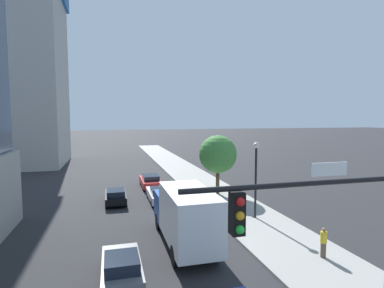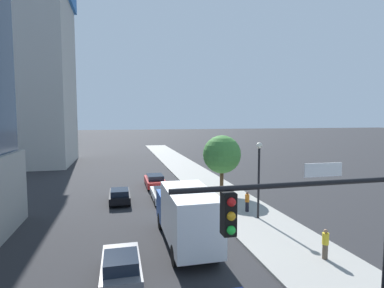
% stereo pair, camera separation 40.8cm
% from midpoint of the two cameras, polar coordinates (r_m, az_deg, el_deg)
% --- Properties ---
extents(sidewalk, '(5.23, 120.00, 0.15)m').
position_cam_midpoint_polar(sidewalk, '(25.16, 8.65, -12.30)').
color(sidewalk, '#9E9B93').
rests_on(sidewalk, ground).
extents(construction_building, '(15.57, 15.48, 37.36)m').
position_cam_midpoint_polar(construction_building, '(56.37, -30.82, 13.01)').
color(construction_building, '#B2AFA8').
rests_on(construction_building, ground).
extents(traffic_light_pole, '(6.36, 0.48, 6.26)m').
position_cam_midpoint_polar(traffic_light_pole, '(9.19, 23.01, -14.69)').
color(traffic_light_pole, black).
rests_on(traffic_light_pole, sidewalk).
extents(street_lamp, '(0.44, 0.44, 5.57)m').
position_cam_midpoint_polar(street_lamp, '(22.78, 11.35, -4.47)').
color(street_lamp, black).
rests_on(street_lamp, sidewalk).
extents(street_tree, '(3.66, 3.66, 5.69)m').
position_cam_midpoint_polar(street_tree, '(29.44, 4.45, -1.95)').
color(street_tree, brown).
rests_on(street_tree, sidewalk).
extents(car_black, '(1.77, 4.20, 1.32)m').
position_cam_midpoint_polar(car_black, '(28.01, -14.48, -9.35)').
color(car_black, black).
rests_on(car_black, ground).
extents(car_red, '(1.94, 4.71, 1.40)m').
position_cam_midpoint_polar(car_red, '(33.51, -8.15, -6.83)').
color(car_red, red).
rests_on(car_red, ground).
extents(car_gray, '(1.76, 4.09, 1.46)m').
position_cam_midpoint_polar(car_gray, '(15.27, -13.81, -21.52)').
color(car_gray, slate).
rests_on(car_gray, ground).
extents(car_white, '(1.77, 4.65, 1.36)m').
position_cam_midpoint_polar(car_white, '(27.79, -6.63, -9.33)').
color(car_white, silver).
rests_on(car_white, ground).
extents(box_truck, '(2.46, 7.84, 3.51)m').
position_cam_midpoint_polar(box_truck, '(18.13, -1.93, -12.94)').
color(box_truck, '#1E4799').
rests_on(box_truck, ground).
extents(pedestrian_yellow_shirt, '(0.34, 0.34, 1.59)m').
position_cam_midpoint_polar(pedestrian_yellow_shirt, '(18.15, 22.74, -16.58)').
color(pedestrian_yellow_shirt, brown).
rests_on(pedestrian_yellow_shirt, sidewalk).
extents(pedestrian_orange_shirt, '(0.34, 0.34, 1.58)m').
position_cam_midpoint_polar(pedestrian_orange_shirt, '(24.76, 9.21, -10.49)').
color(pedestrian_orange_shirt, black).
rests_on(pedestrian_orange_shirt, sidewalk).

